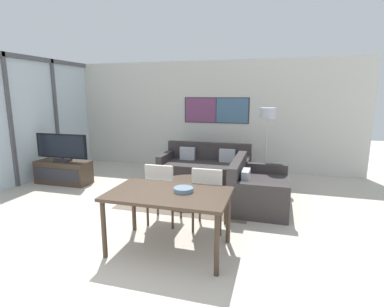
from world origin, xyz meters
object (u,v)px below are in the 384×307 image
(sofa_side, at_px, (255,190))
(fruit_bowl, at_px, (183,189))
(floor_lamp, at_px, (267,120))
(coffee_table, at_px, (189,186))
(sofa_main, at_px, (206,168))
(tv_console, at_px, (64,172))
(television, at_px, (61,148))
(dining_table, at_px, (169,199))
(dining_chair_centre, at_px, (209,196))
(dining_chair_left, at_px, (162,191))

(sofa_side, xyz_separation_m, fruit_bowl, (-0.77, -1.85, 0.53))
(sofa_side, height_order, floor_lamp, floor_lamp)
(coffee_table, height_order, floor_lamp, floor_lamp)
(sofa_main, height_order, fruit_bowl, sofa_main)
(tv_console, relative_size, sofa_side, 0.77)
(television, height_order, dining_table, television)
(dining_chair_centre, bearing_deg, sofa_main, 104.18)
(sofa_main, distance_m, dining_table, 3.27)
(coffee_table, bearing_deg, dining_chair_centre, -61.68)
(tv_console, height_order, television, television)
(coffee_table, bearing_deg, fruit_bowl, -75.68)
(tv_console, height_order, floor_lamp, floor_lamp)
(sofa_main, relative_size, coffee_table, 1.96)
(tv_console, bearing_deg, dining_chair_centre, -21.46)
(dining_table, relative_size, floor_lamp, 0.89)
(tv_console, bearing_deg, sofa_main, 20.90)
(dining_table, bearing_deg, television, 147.39)
(sofa_side, height_order, fruit_bowl, sofa_side)
(fruit_bowl, bearing_deg, floor_lamp, 73.78)
(tv_console, relative_size, television, 0.96)
(floor_lamp, bearing_deg, dining_table, -108.67)
(coffee_table, bearing_deg, floor_lamp, 42.91)
(dining_chair_left, distance_m, dining_chair_centre, 0.72)
(television, height_order, dining_chair_centre, television)
(floor_lamp, bearing_deg, dining_chair_centre, -105.79)
(floor_lamp, bearing_deg, television, -166.69)
(coffee_table, height_order, fruit_bowl, fruit_bowl)
(sofa_side, distance_m, dining_table, 2.18)
(dining_table, relative_size, fruit_bowl, 6.02)
(dining_table, distance_m, floor_lamp, 3.37)
(coffee_table, relative_size, floor_lamp, 0.61)
(dining_chair_centre, xyz_separation_m, fruit_bowl, (-0.19, -0.59, 0.27))
(sofa_side, distance_m, coffee_table, 1.23)
(sofa_side, distance_m, dining_chair_centre, 1.41)
(dining_chair_centre, bearing_deg, tv_console, 158.54)
(sofa_main, bearing_deg, dining_chair_left, -91.58)
(television, xyz_separation_m, dining_chair_left, (2.91, -1.40, -0.28))
(coffee_table, xyz_separation_m, fruit_bowl, (0.46, -1.79, 0.54))
(sofa_side, xyz_separation_m, floor_lamp, (0.12, 1.19, 1.16))
(television, xyz_separation_m, sofa_side, (4.21, -0.17, -0.54))
(dining_chair_left, relative_size, dining_chair_centre, 1.00)
(sofa_main, xyz_separation_m, sofa_side, (1.23, -1.31, -0.00))
(floor_lamp, bearing_deg, fruit_bowl, -106.22)
(dining_chair_left, bearing_deg, dining_table, -62.53)
(sofa_main, distance_m, coffee_table, 1.36)
(fruit_bowl, relative_size, floor_lamp, 0.15)
(sofa_main, bearing_deg, coffee_table, -90.00)
(dining_chair_left, height_order, floor_lamp, floor_lamp)
(sofa_main, bearing_deg, tv_console, -159.10)
(sofa_side, distance_m, fruit_bowl, 2.07)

